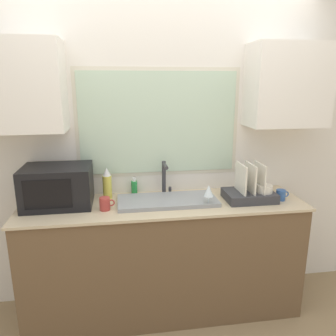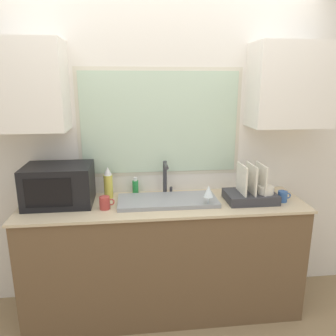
% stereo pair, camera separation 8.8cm
% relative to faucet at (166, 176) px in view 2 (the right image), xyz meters
% --- Properties ---
extents(ground_plane, '(12.00, 12.00, 0.00)m').
position_rel_faucet_xyz_m(ground_plane, '(-0.03, -0.45, -1.09)').
color(ground_plane, '#937A56').
extents(countertop, '(2.15, 0.59, 0.93)m').
position_rel_faucet_xyz_m(countertop, '(-0.03, -0.17, -0.63)').
color(countertop, brown).
rests_on(countertop, ground_plane).
extents(wall_back, '(6.00, 0.38, 2.60)m').
position_rel_faucet_xyz_m(wall_back, '(-0.03, 0.10, 0.31)').
color(wall_back, silver).
rests_on(wall_back, ground_plane).
extents(sink_basin, '(0.75, 0.33, 0.03)m').
position_rel_faucet_xyz_m(sink_basin, '(-0.00, -0.17, -0.15)').
color(sink_basin, gray).
rests_on(sink_basin, countertop).
extents(faucet, '(0.08, 0.17, 0.28)m').
position_rel_faucet_xyz_m(faucet, '(0.00, 0.00, 0.00)').
color(faucet, '#333338').
rests_on(faucet, countertop).
extents(microwave, '(0.49, 0.36, 0.30)m').
position_rel_faucet_xyz_m(microwave, '(-0.81, -0.10, -0.01)').
color(microwave, black).
rests_on(microwave, countertop).
extents(dish_rack, '(0.38, 0.27, 0.29)m').
position_rel_faucet_xyz_m(dish_rack, '(0.64, -0.21, -0.10)').
color(dish_rack, '#333338').
rests_on(dish_rack, countertop).
extents(spray_bottle, '(0.07, 0.07, 0.25)m').
position_rel_faucet_xyz_m(spray_bottle, '(-0.46, -0.01, -0.04)').
color(spray_bottle, '#D8CC4C').
rests_on(spray_bottle, countertop).
extents(soap_bottle, '(0.05, 0.05, 0.14)m').
position_rel_faucet_xyz_m(soap_bottle, '(-0.24, 0.06, -0.10)').
color(soap_bottle, '#268C3F').
rests_on(soap_bottle, countertop).
extents(mug_near_sink, '(0.11, 0.08, 0.09)m').
position_rel_faucet_xyz_m(mug_near_sink, '(-0.47, -0.25, -0.12)').
color(mug_near_sink, '#A53833').
rests_on(mug_near_sink, countertop).
extents(wine_glass, '(0.07, 0.07, 0.17)m').
position_rel_faucet_xyz_m(wine_glass, '(0.28, -0.30, -0.04)').
color(wine_glass, silver).
rests_on(wine_glass, countertop).
extents(mug_by_rack, '(0.10, 0.07, 0.08)m').
position_rel_faucet_xyz_m(mug_by_rack, '(0.88, -0.25, -0.12)').
color(mug_by_rack, '#335999').
rests_on(mug_by_rack, countertop).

